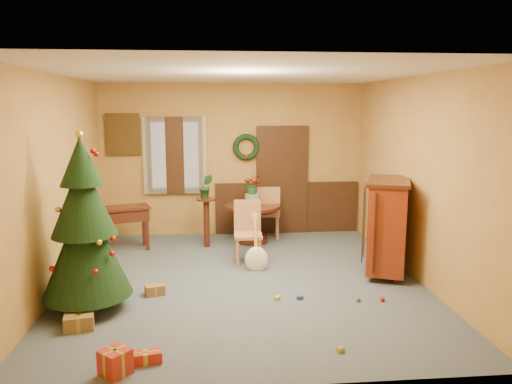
{
  "coord_description": "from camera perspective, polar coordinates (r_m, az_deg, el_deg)",
  "views": [
    {
      "loc": [
        -0.45,
        -6.81,
        2.47
      ],
      "look_at": [
        0.23,
        0.4,
        1.22
      ],
      "focal_mm": 35.0,
      "sensor_mm": 36.0,
      "label": 1
    }
  ],
  "objects": [
    {
      "name": "gift_d",
      "position": [
        5.23,
        -12.54,
        -17.99
      ],
      "size": [
        0.34,
        0.19,
        0.11
      ],
      "color": "#A62516",
      "rests_on": "floor"
    },
    {
      "name": "toy_a",
      "position": [
        6.62,
        5.03,
        -11.94
      ],
      "size": [
        0.09,
        0.06,
        0.05
      ],
      "primitive_type": "cube",
      "rotation": [
        0.0,
        0.0,
        0.12
      ],
      "color": "#224394",
      "rests_on": "floor"
    },
    {
      "name": "urn",
      "position": [
        9.04,
        -0.41,
        -0.86
      ],
      "size": [
        0.28,
        0.28,
        0.2
      ],
      "primitive_type": "cylinder",
      "color": "slate",
      "rests_on": "dining_table"
    },
    {
      "name": "toy_e",
      "position": [
        5.4,
        9.62,
        -17.32
      ],
      "size": [
        0.09,
        0.09,
        0.05
      ],
      "primitive_type": "cube",
      "rotation": [
        0.0,
        0.0,
        0.6
      ],
      "color": "gold",
      "rests_on": "floor"
    },
    {
      "name": "gift_b",
      "position": [
        5.08,
        -15.79,
        -18.2
      ],
      "size": [
        0.34,
        0.34,
        0.25
      ],
      "color": "#A62516",
      "rests_on": "floor"
    },
    {
      "name": "room_envelope",
      "position": [
        9.63,
        -1.39,
        1.7
      ],
      "size": [
        5.5,
        5.5,
        5.5
      ],
      "color": "#333D4B",
      "rests_on": "ground"
    },
    {
      "name": "gift_a",
      "position": [
        6.11,
        -19.57,
        -13.82
      ],
      "size": [
        0.35,
        0.29,
        0.17
      ],
      "color": "brown",
      "rests_on": "floor"
    },
    {
      "name": "plant_stand",
      "position": [
        8.86,
        -5.68,
        -2.82
      ],
      "size": [
        0.34,
        0.34,
        0.87
      ],
      "color": "black",
      "rests_on": "floor"
    },
    {
      "name": "toy_d",
      "position": [
        6.73,
        14.27,
        -11.8
      ],
      "size": [
        0.06,
        0.06,
        0.06
      ],
      "primitive_type": "sphere",
      "color": "#B2150B",
      "rests_on": "floor"
    },
    {
      "name": "toy_b",
      "position": [
        6.66,
        11.6,
        -11.94
      ],
      "size": [
        0.06,
        0.06,
        0.06
      ],
      "primitive_type": "sphere",
      "color": "#278F32",
      "rests_on": "floor"
    },
    {
      "name": "chair_far",
      "position": [
        9.34,
        1.39,
        -2.14
      ],
      "size": [
        0.48,
        0.48,
        1.01
      ],
      "color": "#A36841",
      "rests_on": "floor"
    },
    {
      "name": "stand_plant",
      "position": [
        8.75,
        -5.74,
        0.65
      ],
      "size": [
        0.25,
        0.21,
        0.43
      ],
      "primitive_type": "imported",
      "rotation": [
        0.0,
        0.0,
        0.07
      ],
      "color": "#19471E",
      "rests_on": "plant_stand"
    },
    {
      "name": "sideboard",
      "position": [
        7.62,
        14.78,
        -3.52
      ],
      "size": [
        0.95,
        1.24,
        1.42
      ],
      "color": "#63140B",
      "rests_on": "floor"
    },
    {
      "name": "gift_c",
      "position": [
        6.87,
        -11.48,
        -10.9
      ],
      "size": [
        0.29,
        0.23,
        0.14
      ],
      "color": "brown",
      "rests_on": "floor"
    },
    {
      "name": "dining_table",
      "position": [
        9.1,
        -0.4,
        -2.78
      ],
      "size": [
        1.02,
        1.02,
        0.7
      ],
      "color": "black",
      "rests_on": "floor"
    },
    {
      "name": "guitar",
      "position": [
        7.57,
        0.04,
        -5.94
      ],
      "size": [
        0.48,
        0.61,
        0.82
      ],
      "primitive_type": null,
      "rotation": [
        -0.49,
        0.0,
        -0.26
      ],
      "color": "#F0E8C8",
      "rests_on": "floor"
    },
    {
      "name": "chair_near",
      "position": [
        7.95,
        -0.95,
        -4.33
      ],
      "size": [
        0.44,
        0.44,
        0.99
      ],
      "color": "#A36841",
      "rests_on": "floor"
    },
    {
      "name": "christmas_tree",
      "position": [
        6.33,
        -19.0,
        -3.82
      ],
      "size": [
        1.06,
        1.06,
        2.2
      ],
      "color": "#382111",
      "rests_on": "floor"
    },
    {
      "name": "writing_desk",
      "position": [
        8.88,
        -14.91,
        -2.83
      ],
      "size": [
        0.96,
        0.68,
        0.77
      ],
      "color": "black",
      "rests_on": "floor"
    },
    {
      "name": "centerpiece_plant",
      "position": [
        8.99,
        -0.41,
        0.88
      ],
      "size": [
        0.32,
        0.27,
        0.35
      ],
      "primitive_type": "imported",
      "color": "#1E4C23",
      "rests_on": "urn"
    },
    {
      "name": "toy_c",
      "position": [
        6.59,
        2.44,
        -12.02
      ],
      "size": [
        0.09,
        0.09,
        0.05
      ],
      "primitive_type": "cube",
      "rotation": [
        0.0,
        0.0,
        0.76
      ],
      "color": "gold",
      "rests_on": "floor"
    }
  ]
}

